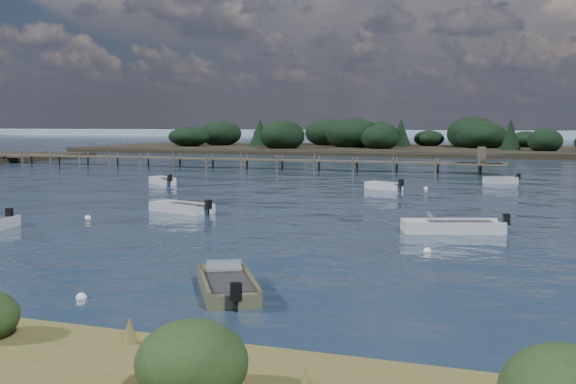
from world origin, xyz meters
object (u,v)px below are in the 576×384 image
at_px(dinghy_near_olive, 227,288).
at_px(dinghy_mid_grey, 181,209).
at_px(tender_far_grey, 162,182).
at_px(tender_far_white, 384,187).
at_px(tender_far_grey_b, 501,181).
at_px(dinghy_mid_white_a, 452,229).
at_px(jetty, 244,160).

xyz_separation_m(dinghy_near_olive, dinghy_mid_grey, (-10.84, 16.93, 0.01)).
xyz_separation_m(dinghy_near_olive, tender_far_grey, (-21.58, 33.19, 0.02)).
relative_size(tender_far_grey, tender_far_white, 1.00).
relative_size(dinghy_near_olive, tender_far_grey, 1.31).
relative_size(dinghy_mid_grey, tender_far_grey_b, 1.41).
height_order(dinghy_mid_grey, dinghy_mid_white_a, dinghy_mid_white_a).
xyz_separation_m(dinghy_mid_grey, tender_far_grey_b, (15.60, 26.86, 0.00)).
bearing_deg(tender_far_grey, dinghy_mid_grey, -56.58).
xyz_separation_m(tender_far_white, jetty, (-20.40, 19.73, 0.83)).
bearing_deg(tender_far_white, tender_far_grey_b, 48.83).
bearing_deg(dinghy_mid_grey, dinghy_near_olive, -57.36).
distance_m(dinghy_near_olive, tender_far_grey, 39.59).
bearing_deg(tender_far_grey_b, tender_far_white, -131.17).
height_order(tender_far_white, dinghy_mid_grey, tender_far_white).
distance_m(dinghy_mid_grey, dinghy_mid_white_a, 15.66).
height_order(dinghy_near_olive, tender_far_grey_b, dinghy_near_olive).
bearing_deg(jetty, tender_far_grey_b, -20.60).
height_order(dinghy_near_olive, tender_far_grey, tender_far_grey).
bearing_deg(dinghy_mid_white_a, dinghy_mid_grey, 171.39).
height_order(tender_far_white, jetty, jetty).
bearing_deg(dinghy_mid_white_a, jetty, 125.30).
height_order(tender_far_grey_b, jetty, jetty).
xyz_separation_m(tender_far_white, dinghy_mid_grey, (-7.66, -17.78, -0.01)).
bearing_deg(tender_far_white, dinghy_mid_grey, -113.32).
xyz_separation_m(dinghy_mid_white_a, jetty, (-28.22, 39.85, 0.83)).
xyz_separation_m(dinghy_near_olive, dinghy_mid_white_a, (4.64, 14.58, 0.01)).
distance_m(dinghy_mid_grey, jetty, 39.62).
bearing_deg(jetty, dinghy_mid_white_a, -54.70).
relative_size(dinghy_near_olive, dinghy_mid_white_a, 0.85).
height_order(tender_far_grey, dinghy_mid_white_a, dinghy_mid_white_a).
bearing_deg(dinghy_near_olive, tender_far_grey_b, 83.79).
distance_m(tender_far_white, dinghy_mid_white_a, 21.59).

